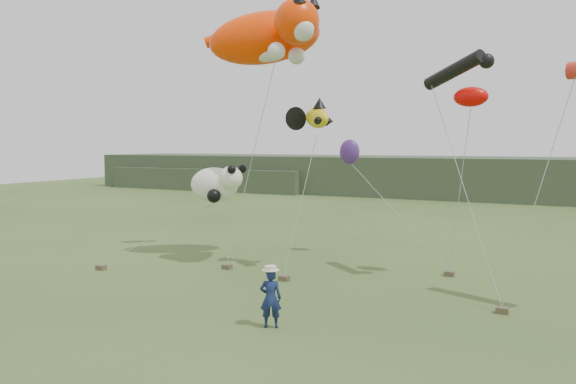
# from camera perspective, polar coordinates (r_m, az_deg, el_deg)

# --- Properties ---
(ground) EXTENTS (120.00, 120.00, 0.00)m
(ground) POSITION_cam_1_polar(r_m,az_deg,el_deg) (17.12, -2.36, -13.23)
(ground) COLOR #385123
(ground) RESTS_ON ground
(headland) EXTENTS (90.00, 13.00, 4.00)m
(headland) POSITION_cam_1_polar(r_m,az_deg,el_deg) (60.03, 16.06, 1.44)
(headland) COLOR #2D3D28
(headland) RESTS_ON ground
(festival_attendant) EXTENTS (0.74, 0.63, 1.73)m
(festival_attendant) POSITION_cam_1_polar(r_m,az_deg,el_deg) (16.56, -1.78, -10.74)
(festival_attendant) COLOR #14214C
(festival_attendant) RESTS_ON ground
(sandbag_anchors) EXTENTS (16.27, 5.77, 0.20)m
(sandbag_anchors) POSITION_cam_1_polar(r_m,az_deg,el_deg) (22.26, 1.35, -8.69)
(sandbag_anchors) COLOR brown
(sandbag_anchors) RESTS_ON ground
(cat_kite) EXTENTS (6.77, 4.81, 3.11)m
(cat_kite) POSITION_cam_1_polar(r_m,az_deg,el_deg) (25.73, -1.70, 15.64)
(cat_kite) COLOR #FF3500
(cat_kite) RESTS_ON ground
(fish_kite) EXTENTS (2.78, 1.82, 1.34)m
(fish_kite) POSITION_cam_1_polar(r_m,az_deg,el_deg) (23.61, 2.02, 7.56)
(fish_kite) COLOR gold
(fish_kite) RESTS_ON ground
(tube_kites) EXTENTS (8.31, 4.16, 1.46)m
(tube_kites) POSITION_cam_1_polar(r_m,az_deg,el_deg) (21.05, 24.62, 11.46)
(tube_kites) COLOR black
(tube_kites) RESTS_ON ground
(panda_kite) EXTENTS (2.75, 1.78, 1.71)m
(panda_kite) POSITION_cam_1_polar(r_m,az_deg,el_deg) (25.35, -7.23, 0.81)
(panda_kite) COLOR white
(panda_kite) RESTS_ON ground
(misc_kites) EXTENTS (7.08, 3.34, 3.17)m
(misc_kites) POSITION_cam_1_polar(r_m,az_deg,el_deg) (24.88, 11.66, 6.45)
(misc_kites) COLOR #DF0702
(misc_kites) RESTS_ON ground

